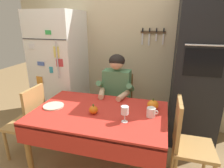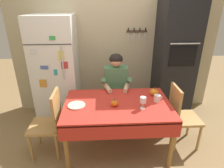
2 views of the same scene
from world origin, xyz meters
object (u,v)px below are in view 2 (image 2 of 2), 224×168
at_px(seated_person, 116,86).
at_px(serving_tray, 76,105).
at_px(refrigerator, 57,71).
at_px(wall_oven, 174,60).
at_px(pumpkin_large, 115,103).
at_px(chair_behind_person, 115,93).
at_px(pumpkin_medium, 154,92).
at_px(dining_table, 118,110).
at_px(wine_glass, 143,100).
at_px(chair_right_side, 180,114).
at_px(coffee_mug, 157,98).
at_px(chair_left_side, 50,121).

relative_size(seated_person, serving_tray, 5.53).
height_order(refrigerator, wall_oven, wall_oven).
bearing_deg(seated_person, pumpkin_large, -96.06).
height_order(chair_behind_person, pumpkin_medium, chair_behind_person).
height_order(dining_table, serving_tray, serving_tray).
distance_m(chair_behind_person, wine_glass, 1.02).
xyz_separation_m(dining_table, wine_glass, (0.30, -0.13, 0.20)).
bearing_deg(chair_right_side, coffee_mug, -175.37).
xyz_separation_m(chair_behind_person, pumpkin_large, (-0.07, -0.84, 0.27)).
bearing_deg(chair_behind_person, wine_glass, -73.22).
height_order(refrigerator, dining_table, refrigerator).
height_order(wall_oven, wine_glass, wall_oven).
height_order(chair_behind_person, serving_tray, chair_behind_person).
height_order(coffee_mug, wine_glass, wine_glass).
bearing_deg(dining_table, wall_oven, 41.31).
relative_size(dining_table, coffee_mug, 12.07).
xyz_separation_m(wall_oven, chair_behind_person, (-1.02, -0.13, -0.54)).
relative_size(dining_table, chair_left_side, 1.51).
relative_size(chair_behind_person, chair_left_side, 1.00).
bearing_deg(pumpkin_large, chair_right_side, 7.46).
distance_m(wall_oven, serving_tray, 1.86).
height_order(pumpkin_medium, serving_tray, pumpkin_medium).
distance_m(chair_behind_person, chair_right_side, 1.13).
bearing_deg(pumpkin_large, wall_oven, 41.50).
bearing_deg(refrigerator, chair_behind_person, -5.30).
height_order(seated_person, wine_glass, seated_person).
xyz_separation_m(wall_oven, chair_left_side, (-1.95, -0.92, -0.54)).
relative_size(refrigerator, wall_oven, 0.86).
bearing_deg(chair_behind_person, dining_table, -91.87).
height_order(wall_oven, dining_table, wall_oven).
bearing_deg(chair_right_side, dining_table, -174.96).
bearing_deg(seated_person, refrigerator, 164.03).
relative_size(chair_left_side, coffee_mug, 8.02).
distance_m(chair_left_side, coffee_mug, 1.46).
bearing_deg(wall_oven, chair_right_side, -100.04).
xyz_separation_m(refrigerator, seated_person, (0.98, -0.28, -0.16)).
height_order(wall_oven, pumpkin_medium, wall_oven).
distance_m(pumpkin_medium, serving_tray, 1.10).
height_order(chair_left_side, pumpkin_medium, chair_left_side).
distance_m(coffee_mug, pumpkin_medium, 0.18).
bearing_deg(serving_tray, pumpkin_large, -3.89).
bearing_deg(refrigerator, wall_oven, 1.14).
xyz_separation_m(refrigerator, wine_glass, (1.25, -1.01, -0.04)).
bearing_deg(wall_oven, coffee_mug, -120.50).
relative_size(wall_oven, coffee_mug, 18.10).
bearing_deg(chair_right_side, wall_oven, 79.96).
height_order(pumpkin_large, serving_tray, pumpkin_large).
relative_size(chair_left_side, pumpkin_medium, 7.52).
height_order(refrigerator, coffee_mug, refrigerator).
distance_m(seated_person, pumpkin_large, 0.65).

